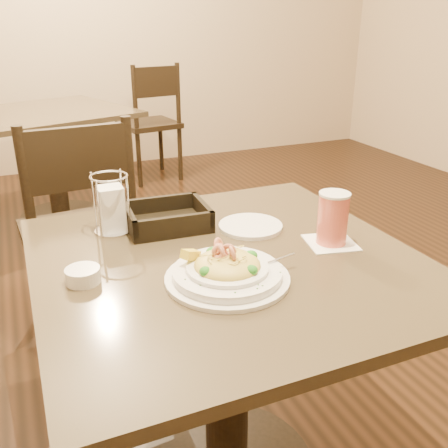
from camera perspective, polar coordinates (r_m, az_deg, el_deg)
name	(u,v)px	position (r m, az deg, el deg)	size (l,w,h in m)	color
main_table	(227,335)	(1.32, 0.35, -12.60)	(0.90, 0.90, 0.72)	black
background_table	(52,146)	(3.40, -19.04, 8.44)	(1.13, 1.13, 0.72)	black
dining_chair_near	(79,226)	(2.03, -16.21, -0.21)	(0.45, 0.45, 0.93)	black
dining_chair_far	(151,119)	(4.10, -8.32, 11.76)	(0.48, 0.48, 0.93)	black
pasta_bowl	(227,270)	(1.10, 0.35, -5.29)	(0.31, 0.28, 0.09)	white
drink_glass	(333,219)	(1.28, 12.33, 0.59)	(0.14, 0.14, 0.14)	white
bread_basket	(167,219)	(1.38, -6.50, 0.54)	(0.23, 0.19, 0.06)	black
napkin_caddy	(111,208)	(1.36, -12.74, 1.84)	(0.10, 0.10, 0.16)	silver
side_plate	(250,226)	(1.37, 3.05, -0.25)	(0.18, 0.18, 0.01)	white
butter_ramekin	(83,275)	(1.14, -15.82, -5.67)	(0.08, 0.08, 0.03)	white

